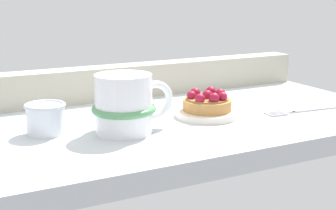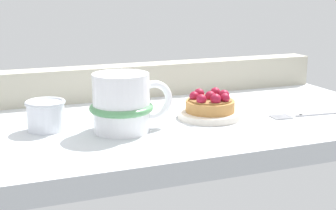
{
  "view_description": "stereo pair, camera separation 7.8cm",
  "coord_description": "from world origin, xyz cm",
  "px_view_note": "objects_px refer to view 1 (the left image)",
  "views": [
    {
      "loc": [
        -37.81,
        -71.37,
        21.89
      ],
      "look_at": [
        -3.25,
        -3.69,
        3.22
      ],
      "focal_mm": 51.18,
      "sensor_mm": 36.0,
      "label": 1
    },
    {
      "loc": [
        -30.67,
        -74.57,
        21.89
      ],
      "look_at": [
        -3.25,
        -3.69,
        3.22
      ],
      "focal_mm": 51.18,
      "sensor_mm": 36.0,
      "label": 2
    }
  ],
  "objects_px": {
    "dessert_plate": "(207,114)",
    "coffee_mug": "(125,104)",
    "sugar_bowl": "(46,118)",
    "raspberry_tart": "(207,102)",
    "dessert_fork": "(305,110)"
  },
  "relations": [
    {
      "from": "dessert_plate",
      "to": "coffee_mug",
      "type": "bearing_deg",
      "value": -172.22
    },
    {
      "from": "coffee_mug",
      "to": "sugar_bowl",
      "type": "height_order",
      "value": "coffee_mug"
    },
    {
      "from": "raspberry_tart",
      "to": "dessert_fork",
      "type": "height_order",
      "value": "raspberry_tart"
    },
    {
      "from": "raspberry_tart",
      "to": "coffee_mug",
      "type": "xyz_separation_m",
      "value": [
        -0.16,
        -0.02,
        0.02
      ]
    },
    {
      "from": "dessert_plate",
      "to": "coffee_mug",
      "type": "relative_size",
      "value": 0.83
    },
    {
      "from": "dessert_fork",
      "to": "sugar_bowl",
      "type": "height_order",
      "value": "sugar_bowl"
    },
    {
      "from": "raspberry_tart",
      "to": "coffee_mug",
      "type": "bearing_deg",
      "value": -172.3
    },
    {
      "from": "coffee_mug",
      "to": "dessert_fork",
      "type": "xyz_separation_m",
      "value": [
        0.34,
        -0.03,
        -0.04
      ]
    },
    {
      "from": "dessert_plate",
      "to": "raspberry_tart",
      "type": "relative_size",
      "value": 1.31
    },
    {
      "from": "dessert_plate",
      "to": "raspberry_tart",
      "type": "xyz_separation_m",
      "value": [
        0.0,
        -0.0,
        0.02
      ]
    },
    {
      "from": "dessert_plate",
      "to": "coffee_mug",
      "type": "height_order",
      "value": "coffee_mug"
    },
    {
      "from": "dessert_plate",
      "to": "dessert_fork",
      "type": "relative_size",
      "value": 0.67
    },
    {
      "from": "coffee_mug",
      "to": "dessert_fork",
      "type": "bearing_deg",
      "value": -5.01
    },
    {
      "from": "dessert_fork",
      "to": "sugar_bowl",
      "type": "relative_size",
      "value": 2.63
    },
    {
      "from": "dessert_plate",
      "to": "sugar_bowl",
      "type": "relative_size",
      "value": 1.76
    }
  ]
}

